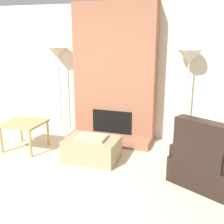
# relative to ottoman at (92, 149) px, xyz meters

# --- Properties ---
(ground_plane) EXTENTS (24.00, 24.00, 0.00)m
(ground_plane) POSITION_rel_ottoman_xyz_m (0.03, -1.42, -0.19)
(ground_plane) COLOR beige
(wall_back) EXTENTS (7.28, 0.06, 2.60)m
(wall_back) POSITION_rel_ottoman_xyz_m (0.03, 1.37, 1.11)
(wall_back) COLOR beige
(wall_back) RESTS_ON ground_plane
(fireplace) EXTENTS (1.59, 0.75, 2.60)m
(fireplace) POSITION_rel_ottoman_xyz_m (0.03, 1.14, 1.03)
(fireplace) COLOR #935B42
(fireplace) RESTS_ON ground_plane
(ottoman) EXTENTS (0.86, 0.60, 0.42)m
(ottoman) POSITION_rel_ottoman_xyz_m (0.00, 0.00, 0.00)
(ottoman) COLOR #998460
(ottoman) RESTS_ON ground_plane
(armchair) EXTENTS (1.16, 1.18, 0.97)m
(armchair) POSITION_rel_ottoman_xyz_m (1.81, -0.18, 0.09)
(armchair) COLOR black
(armchair) RESTS_ON ground_plane
(side_table) EXTENTS (0.68, 0.65, 0.52)m
(side_table) POSITION_rel_ottoman_xyz_m (-1.32, 0.05, 0.26)
(side_table) COLOR tan
(side_table) RESTS_ON ground_plane
(floor_lamp_left) EXTENTS (0.41, 0.41, 1.77)m
(floor_lamp_left) POSITION_rel_ottoman_xyz_m (-1.16, 1.12, 1.39)
(floor_lamp_left) COLOR #ADADB2
(floor_lamp_left) RESTS_ON ground_plane
(floor_lamp_right) EXTENTS (0.41, 0.41, 1.77)m
(floor_lamp_right) POSITION_rel_ottoman_xyz_m (1.39, 1.12, 1.38)
(floor_lamp_right) COLOR #ADADB2
(floor_lamp_right) RESTS_ON ground_plane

